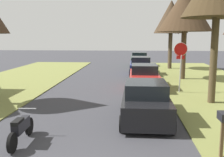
# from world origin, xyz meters

# --- Properties ---
(stop_sign_far) EXTENTS (0.81, 0.46, 2.96)m
(stop_sign_far) POSITION_xyz_m (4.47, 12.04, 2.18)
(stop_sign_far) COLOR #9EA0A5
(stop_sign_far) RESTS_ON grass_verge_right
(street_tree_right_mid_b) EXTENTS (4.13, 4.13, 6.96)m
(street_tree_right_mid_b) POSITION_xyz_m (5.61, 17.24, 5.33)
(street_tree_right_mid_b) COLOR #4A3827
(street_tree_right_mid_b) RESTS_ON grass_verge_right
(street_tree_right_far) EXTENTS (3.45, 3.45, 6.91)m
(street_tree_right_far) POSITION_xyz_m (5.57, 24.10, 5.26)
(street_tree_right_far) COLOR #473929
(street_tree_right_far) RESTS_ON grass_verge_right
(parked_sedan_black) EXTENTS (1.97, 4.41, 1.57)m
(parked_sedan_black) POSITION_xyz_m (2.19, 6.81, 0.72)
(parked_sedan_black) COLOR black
(parked_sedan_black) RESTS_ON ground
(parked_sedan_red) EXTENTS (1.97, 4.41, 1.57)m
(parked_sedan_red) POSITION_xyz_m (2.43, 13.36, 0.72)
(parked_sedan_red) COLOR red
(parked_sedan_red) RESTS_ON ground
(parked_sedan_navy) EXTENTS (1.97, 4.41, 1.57)m
(parked_sedan_navy) POSITION_xyz_m (2.40, 19.97, 0.72)
(parked_sedan_navy) COLOR navy
(parked_sedan_navy) RESTS_ON ground
(parked_sedan_green) EXTENTS (1.97, 4.41, 1.57)m
(parked_sedan_green) POSITION_xyz_m (2.49, 26.82, 0.72)
(parked_sedan_green) COLOR #28663D
(parked_sedan_green) RESTS_ON ground
(parked_motorcycle) EXTENTS (0.60, 2.05, 0.97)m
(parked_motorcycle) POSITION_xyz_m (-1.84, 3.99, 0.48)
(parked_motorcycle) COLOR black
(parked_motorcycle) RESTS_ON ground
(curbside_mailbox) EXTENTS (0.22, 0.44, 1.27)m
(curbside_mailbox) POSITION_xyz_m (4.09, 3.34, 1.06)
(curbside_mailbox) COLOR brown
(curbside_mailbox) RESTS_ON grass_verge_right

